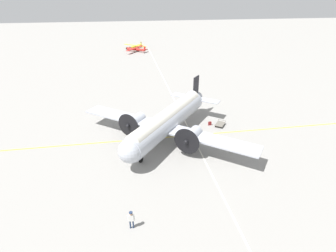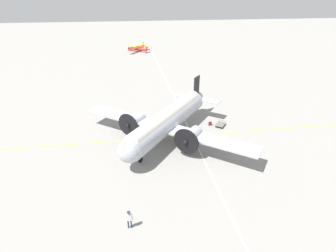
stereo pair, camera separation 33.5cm
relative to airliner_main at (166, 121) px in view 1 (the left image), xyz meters
name	(u,v)px [view 1 (the left image)]	position (x,y,z in m)	size (l,w,h in m)	color
ground_plane	(168,138)	(0.27, 0.34, -2.57)	(300.00, 300.00, 0.00)	gray
apron_line_eastwest	(168,137)	(0.27, 0.51, -2.57)	(120.00, 0.16, 0.01)	gold
apron_line_northsouth	(192,136)	(3.52, 0.34, -2.57)	(0.16, 120.00, 0.01)	silver
airliner_main	(166,121)	(0.00, 0.00, 0.00)	(19.91, 18.61, 5.95)	#ADB2BC
crew_foreground	(131,218)	(-4.93, -13.51, -1.51)	(0.57, 0.30, 1.70)	navy
suitcase_near_door	(210,123)	(6.70, 2.96, -2.31)	(0.44, 0.20, 0.56)	maroon
baggage_cart	(220,124)	(8.07, 2.54, -2.30)	(1.90, 2.03, 0.56)	#6B665B
light_aircraft_distant	(135,49)	(-1.02, 55.45, -1.78)	(6.93, 8.51, 1.86)	#B2231E
light_aircraft_taxiing	(136,46)	(-0.69, 60.38, -1.81)	(7.36, 6.76, 1.76)	yellow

